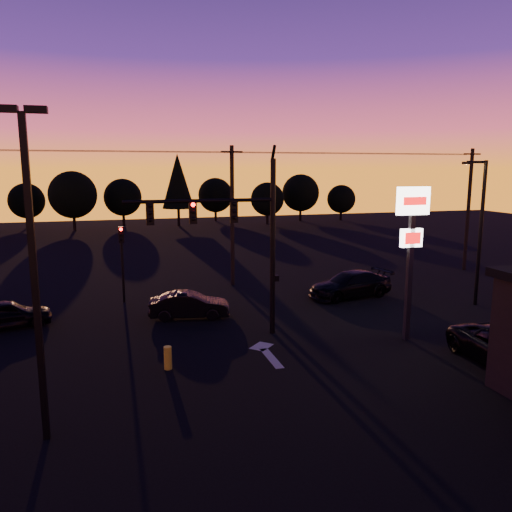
{
  "coord_description": "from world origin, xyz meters",
  "views": [
    {
      "loc": [
        -5.4,
        -17.21,
        7.57
      ],
      "look_at": [
        1.0,
        5.0,
        3.5
      ],
      "focal_mm": 35.0,
      "sensor_mm": 36.0,
      "label": 1
    }
  ],
  "objects": [
    {
      "name": "car_left",
      "position": [
        -10.54,
        8.19,
        0.69
      ],
      "size": [
        4.32,
        2.5,
        1.38
      ],
      "primitive_type": "imported",
      "rotation": [
        0.0,
        0.0,
        1.8
      ],
      "color": "black",
      "rests_on": "ground"
    },
    {
      "name": "lane_arrow",
      "position": [
        0.5,
        1.67,
        0.01
      ],
      "size": [
        1.2,
        3.1,
        0.01
      ],
      "color": "beige",
      "rests_on": "ground"
    },
    {
      "name": "parking_lot_light",
      "position": [
        -7.5,
        -3.0,
        5.27
      ],
      "size": [
        1.25,
        0.3,
        9.14
      ],
      "color": "black",
      "rests_on": "ground"
    },
    {
      "name": "car_mid",
      "position": [
        -1.84,
        7.45,
        0.67
      ],
      "size": [
        4.25,
        2.14,
        1.34
      ],
      "primitive_type": "imported",
      "rotation": [
        0.0,
        0.0,
        1.38
      ],
      "color": "black",
      "rests_on": "ground"
    },
    {
      "name": "ground",
      "position": [
        0.0,
        0.0,
        0.0
      ],
      "size": [
        120.0,
        120.0,
        0.0
      ],
      "primitive_type": "plane",
      "color": "black",
      "rests_on": "ground"
    },
    {
      "name": "suv_parked",
      "position": [
        9.0,
        -2.4,
        0.72
      ],
      "size": [
        2.66,
        5.33,
        1.45
      ],
      "primitive_type": "imported",
      "rotation": [
        0.0,
        0.0,
        -0.05
      ],
      "color": "black",
      "rests_on": "ground"
    },
    {
      "name": "traffic_signal_mast",
      "position": [
        -0.1,
        3.99,
        4.94
      ],
      "size": [
        6.79,
        0.52,
        8.58
      ],
      "color": "black",
      "rests_on": "ground"
    },
    {
      "name": "utility_pole_1",
      "position": [
        2.0,
        14.0,
        4.59
      ],
      "size": [
        1.4,
        0.26,
        9.0
      ],
      "color": "black",
      "rests_on": "ground"
    },
    {
      "name": "car_right",
      "position": [
        8.01,
        9.03,
        0.76
      ],
      "size": [
        5.51,
        3.02,
        1.51
      ],
      "primitive_type": "imported",
      "rotation": [
        0.0,
        0.0,
        -1.39
      ],
      "color": "black",
      "rests_on": "ground"
    },
    {
      "name": "tree_2",
      "position": [
        -10.0,
        48.0,
        4.37
      ],
      "size": [
        5.77,
        5.78,
        7.26
      ],
      "color": "black",
      "rests_on": "ground"
    },
    {
      "name": "tree_7",
      "position": [
        21.0,
        51.0,
        4.06
      ],
      "size": [
        5.36,
        5.36,
        6.74
      ],
      "color": "black",
      "rests_on": "ground"
    },
    {
      "name": "tree_4",
      "position": [
        3.0,
        49.0,
        5.93
      ],
      "size": [
        4.18,
        4.18,
        9.5
      ],
      "color": "black",
      "rests_on": "ground"
    },
    {
      "name": "pylon_sign",
      "position": [
        7.0,
        1.5,
        4.91
      ],
      "size": [
        1.5,
        0.28,
        6.8
      ],
      "color": "black",
      "rests_on": "ground"
    },
    {
      "name": "tree_6",
      "position": [
        15.0,
        48.0,
        3.43
      ],
      "size": [
        4.54,
        4.54,
        5.71
      ],
      "color": "black",
      "rests_on": "ground"
    },
    {
      "name": "tree_3",
      "position": [
        -4.0,
        52.0,
        3.75
      ],
      "size": [
        4.95,
        4.95,
        6.22
      ],
      "color": "black",
      "rests_on": "ground"
    },
    {
      "name": "utility_pole_2",
      "position": [
        20.0,
        14.0,
        4.59
      ],
      "size": [
        1.4,
        0.26,
        9.0
      ],
      "color": "black",
      "rests_on": "ground"
    },
    {
      "name": "tree_1",
      "position": [
        -16.0,
        53.0,
        3.43
      ],
      "size": [
        4.54,
        4.54,
        5.71
      ],
      "color": "black",
      "rests_on": "ground"
    },
    {
      "name": "tree_8",
      "position": [
        27.0,
        50.0,
        3.12
      ],
      "size": [
        4.12,
        4.12,
        5.19
      ],
      "color": "black",
      "rests_on": "ground"
    },
    {
      "name": "bollard",
      "position": [
        -3.64,
        1.05,
        0.45
      ],
      "size": [
        0.3,
        0.3,
        0.9
      ],
      "primitive_type": "cylinder",
      "color": "yellow",
      "rests_on": "ground"
    },
    {
      "name": "secondary_signal",
      "position": [
        -5.0,
        11.49,
        2.86
      ],
      "size": [
        0.3,
        0.31,
        4.35
      ],
      "color": "black",
      "rests_on": "ground"
    },
    {
      "name": "tree_5",
      "position": [
        9.0,
        54.0,
        3.75
      ],
      "size": [
        4.95,
        4.95,
        6.22
      ],
      "color": "black",
      "rests_on": "ground"
    },
    {
      "name": "streetlight",
      "position": [
        13.91,
        5.5,
        4.42
      ],
      "size": [
        1.55,
        0.35,
        8.0
      ],
      "color": "black",
      "rests_on": "ground"
    },
    {
      "name": "power_wires",
      "position": [
        2.0,
        14.0,
        8.57
      ],
      "size": [
        36.0,
        1.22,
        0.07
      ],
      "color": "black",
      "rests_on": "ground"
    }
  ]
}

